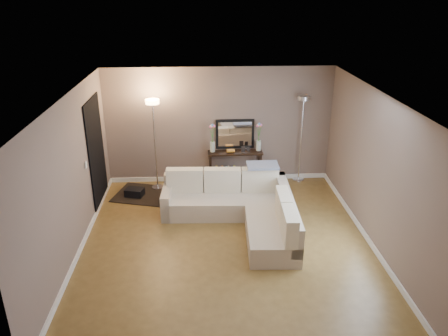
{
  "coord_description": "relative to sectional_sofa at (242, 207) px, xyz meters",
  "views": [
    {
      "loc": [
        -0.42,
        -6.52,
        4.15
      ],
      "look_at": [
        0.0,
        0.8,
        1.1
      ],
      "focal_mm": 35.0,
      "sensor_mm": 36.0,
      "label": 1
    }
  ],
  "objects": [
    {
      "name": "switch_plate",
      "position": [
        -2.81,
        0.09,
        0.88
      ],
      "size": [
        0.02,
        0.08,
        0.12
      ],
      "primitive_type": "cube",
      "color": "white",
      "rests_on": "ground"
    },
    {
      "name": "charcoal_rug",
      "position": [
        -1.93,
        1.27,
        -0.31
      ],
      "size": [
        1.52,
        1.3,
        0.02
      ],
      "primitive_type": "cube",
      "rotation": [
        0.0,
        0.0,
        -0.27
      ],
      "color": "black",
      "rests_on": "floor"
    },
    {
      "name": "baseboard_left",
      "position": [
        -2.82,
        -0.76,
        -0.27
      ],
      "size": [
        0.03,
        5.5,
        0.1
      ],
      "primitive_type": "cube",
      "color": "white",
      "rests_on": "ground"
    },
    {
      "name": "wall_front",
      "position": [
        -0.33,
        -3.52,
        0.98
      ],
      "size": [
        5.0,
        0.02,
        2.6
      ],
      "primitive_type": "cube",
      "color": "#79665D",
      "rests_on": "ground"
    },
    {
      "name": "wall_back",
      "position": [
        -0.33,
        2.0,
        0.98
      ],
      "size": [
        5.0,
        0.02,
        2.6
      ],
      "primitive_type": "cube",
      "color": "#79665D",
      "rests_on": "ground"
    },
    {
      "name": "ceiling",
      "position": [
        -0.33,
        -0.76,
        2.29
      ],
      "size": [
        5.0,
        5.5,
        0.01
      ],
      "primitive_type": "cube",
      "color": "white",
      "rests_on": "ground"
    },
    {
      "name": "console_table",
      "position": [
        -0.06,
        1.81,
        0.1
      ],
      "size": [
        1.22,
        0.35,
        0.75
      ],
      "color": "black",
      "rests_on": "floor"
    },
    {
      "name": "wall_left",
      "position": [
        -2.84,
        -0.76,
        0.98
      ],
      "size": [
        0.02,
        5.5,
        2.6
      ],
      "primitive_type": "cube",
      "color": "#79665D",
      "rests_on": "ground"
    },
    {
      "name": "flower_vase_left",
      "position": [
        -0.49,
        1.8,
        0.72
      ],
      "size": [
        0.14,
        0.11,
        0.64
      ],
      "color": "silver",
      "rests_on": "console_table"
    },
    {
      "name": "doorway",
      "position": [
        -2.81,
        0.94,
        0.78
      ],
      "size": [
        0.02,
        1.2,
        2.2
      ],
      "primitive_type": "cube",
      "color": "black",
      "rests_on": "ground"
    },
    {
      "name": "floor",
      "position": [
        -0.33,
        -0.76,
        -0.32
      ],
      "size": [
        5.0,
        5.5,
        0.01
      ],
      "primitive_type": "cube",
      "color": "brown",
      "rests_on": "ground"
    },
    {
      "name": "baseboard_right",
      "position": [
        2.15,
        -0.76,
        -0.27
      ],
      "size": [
        0.03,
        5.5,
        0.1
      ],
      "primitive_type": "cube",
      "color": "white",
      "rests_on": "ground"
    },
    {
      "name": "black_bag",
      "position": [
        -2.18,
        1.22,
        -0.26
      ],
      "size": [
        0.43,
        0.35,
        0.24
      ],
      "primitive_type": "cube",
      "rotation": [
        0.0,
        0.0,
        -0.27
      ],
      "color": "black",
      "rests_on": "charcoal_rug"
    },
    {
      "name": "table_decor",
      "position": [
        0.02,
        1.78,
        0.48
      ],
      "size": [
        0.51,
        0.12,
        0.12
      ],
      "color": "orange",
      "rests_on": "console_table"
    },
    {
      "name": "floor_lamp_unlit",
      "position": [
        1.49,
        1.84,
        1.09
      ],
      "size": [
        0.31,
        0.31,
        1.99
      ],
      "color": "silver",
      "rests_on": "floor"
    },
    {
      "name": "floor_lamp_lit",
      "position": [
        -1.72,
        1.61,
        1.1
      ],
      "size": [
        0.35,
        0.35,
        2.01
      ],
      "color": "silver",
      "rests_on": "floor"
    },
    {
      "name": "flower_vase_right",
      "position": [
        0.54,
        1.82,
        0.72
      ],
      "size": [
        0.14,
        0.11,
        0.64
      ],
      "color": "silver",
      "rests_on": "console_table"
    },
    {
      "name": "throw_blanket",
      "position": [
        0.46,
        0.57,
        0.6
      ],
      "size": [
        0.61,
        0.36,
        0.08
      ],
      "primitive_type": "cube",
      "rotation": [
        0.1,
        0.0,
        0.0
      ],
      "color": "gray",
      "rests_on": "sectional_sofa"
    },
    {
      "name": "leaning_mirror",
      "position": [
        0.02,
        1.97,
        0.8
      ],
      "size": [
        0.86,
        0.06,
        0.67
      ],
      "color": "black",
      "rests_on": "console_table"
    },
    {
      "name": "wall_right",
      "position": [
        2.18,
        -0.76,
        0.98
      ],
      "size": [
        0.02,
        5.5,
        2.6
      ],
      "primitive_type": "cube",
      "color": "#79665D",
      "rests_on": "ground"
    },
    {
      "name": "baseboard_back",
      "position": [
        -0.33,
        1.98,
        -0.27
      ],
      "size": [
        5.0,
        0.03,
        0.1
      ],
      "primitive_type": "cube",
      "color": "white",
      "rests_on": "ground"
    },
    {
      "name": "sectional_sofa",
      "position": [
        0.0,
        0.0,
        0.0
      ],
      "size": [
        2.46,
        2.44,
        0.85
      ],
      "color": "beige",
      "rests_on": "floor"
    }
  ]
}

